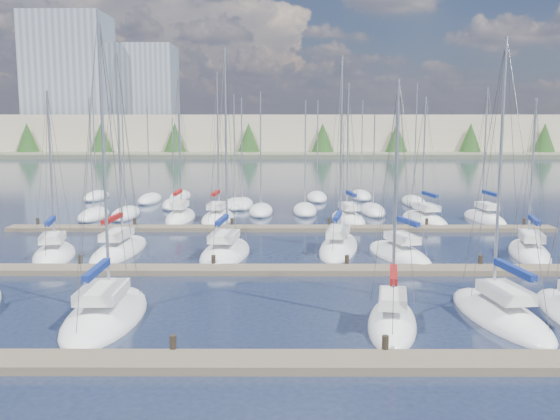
{
  "coord_description": "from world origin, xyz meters",
  "views": [
    {
      "loc": [
        0.1,
        -19.58,
        8.91
      ],
      "look_at": [
        0.0,
        14.0,
        4.0
      ],
      "focal_mm": 40.0,
      "sensor_mm": 36.0,
      "label": 1
    }
  ],
  "objects_px": {
    "sailboat_d": "(392,322)",
    "sailboat_q": "(425,220)",
    "sailboat_m": "(529,253)",
    "sailboat_e": "(500,315)",
    "sailboat_n": "(180,217)",
    "sailboat_c": "(106,315)",
    "sailboat_o": "(218,218)",
    "sailboat_k": "(339,247)",
    "sailboat_h": "(54,255)",
    "sailboat_l": "(399,255)",
    "sailboat_i": "(119,250)",
    "sailboat_p": "(348,219)",
    "sailboat_j": "(225,253)",
    "sailboat_r": "(485,218)"
  },
  "relations": [
    {
      "from": "sailboat_i",
      "to": "sailboat_j",
      "type": "bearing_deg",
      "value": -1.35
    },
    {
      "from": "sailboat_n",
      "to": "sailboat_q",
      "type": "xyz_separation_m",
      "value": [
        21.64,
        -1.35,
        -0.03
      ]
    },
    {
      "from": "sailboat_l",
      "to": "sailboat_h",
      "type": "relative_size",
      "value": 1.02
    },
    {
      "from": "sailboat_j",
      "to": "sailboat_p",
      "type": "relative_size",
      "value": 1.11
    },
    {
      "from": "sailboat_e",
      "to": "sailboat_d",
      "type": "xyz_separation_m",
      "value": [
        -5.04,
        -1.08,
        0.01
      ]
    },
    {
      "from": "sailboat_j",
      "to": "sailboat_d",
      "type": "bearing_deg",
      "value": -53.91
    },
    {
      "from": "sailboat_q",
      "to": "sailboat_j",
      "type": "bearing_deg",
      "value": -148.93
    },
    {
      "from": "sailboat_e",
      "to": "sailboat_r",
      "type": "height_order",
      "value": "sailboat_e"
    },
    {
      "from": "sailboat_k",
      "to": "sailboat_m",
      "type": "bearing_deg",
      "value": 2.29
    },
    {
      "from": "sailboat_r",
      "to": "sailboat_i",
      "type": "bearing_deg",
      "value": -161.16
    },
    {
      "from": "sailboat_l",
      "to": "sailboat_c",
      "type": "relative_size",
      "value": 0.82
    },
    {
      "from": "sailboat_d",
      "to": "sailboat_j",
      "type": "bearing_deg",
      "value": 130.74
    },
    {
      "from": "sailboat_e",
      "to": "sailboat_j",
      "type": "bearing_deg",
      "value": 127.97
    },
    {
      "from": "sailboat_o",
      "to": "sailboat_d",
      "type": "bearing_deg",
      "value": -65.76
    },
    {
      "from": "sailboat_m",
      "to": "sailboat_h",
      "type": "relative_size",
      "value": 0.96
    },
    {
      "from": "sailboat_d",
      "to": "sailboat_r",
      "type": "relative_size",
      "value": 0.91
    },
    {
      "from": "sailboat_k",
      "to": "sailboat_h",
      "type": "xyz_separation_m",
      "value": [
        -18.74,
        -2.46,
        -0.01
      ]
    },
    {
      "from": "sailboat_l",
      "to": "sailboat_i",
      "type": "distance_m",
      "value": 18.6
    },
    {
      "from": "sailboat_h",
      "to": "sailboat_c",
      "type": "height_order",
      "value": "sailboat_c"
    },
    {
      "from": "sailboat_m",
      "to": "sailboat_e",
      "type": "bearing_deg",
      "value": -104.38
    },
    {
      "from": "sailboat_o",
      "to": "sailboat_h",
      "type": "relative_size",
      "value": 1.2
    },
    {
      "from": "sailboat_q",
      "to": "sailboat_k",
      "type": "bearing_deg",
      "value": -134.96
    },
    {
      "from": "sailboat_d",
      "to": "sailboat_n",
      "type": "xyz_separation_m",
      "value": [
        -13.9,
        29.28,
        0.01
      ]
    },
    {
      "from": "sailboat_e",
      "to": "sailboat_c",
      "type": "relative_size",
      "value": 0.92
    },
    {
      "from": "sailboat_o",
      "to": "sailboat_k",
      "type": "height_order",
      "value": "sailboat_k"
    },
    {
      "from": "sailboat_e",
      "to": "sailboat_h",
      "type": "height_order",
      "value": "sailboat_e"
    },
    {
      "from": "sailboat_l",
      "to": "sailboat_h",
      "type": "distance_m",
      "value": 22.47
    },
    {
      "from": "sailboat_o",
      "to": "sailboat_r",
      "type": "distance_m",
      "value": 23.72
    },
    {
      "from": "sailboat_m",
      "to": "sailboat_r",
      "type": "bearing_deg",
      "value": 95.24
    },
    {
      "from": "sailboat_h",
      "to": "sailboat_c",
      "type": "relative_size",
      "value": 0.8
    },
    {
      "from": "sailboat_e",
      "to": "sailboat_r",
      "type": "distance_m",
      "value": 28.79
    },
    {
      "from": "sailboat_i",
      "to": "sailboat_c",
      "type": "height_order",
      "value": "sailboat_i"
    },
    {
      "from": "sailboat_p",
      "to": "sailboat_c",
      "type": "relative_size",
      "value": 0.89
    },
    {
      "from": "sailboat_j",
      "to": "sailboat_d",
      "type": "distance_m",
      "value": 16.64
    },
    {
      "from": "sailboat_d",
      "to": "sailboat_n",
      "type": "distance_m",
      "value": 32.41
    },
    {
      "from": "sailboat_l",
      "to": "sailboat_c",
      "type": "xyz_separation_m",
      "value": [
        -15.58,
        -12.65,
        -0.0
      ]
    },
    {
      "from": "sailboat_e",
      "to": "sailboat_h",
      "type": "bearing_deg",
      "value": 145.23
    },
    {
      "from": "sailboat_o",
      "to": "sailboat_p",
      "type": "distance_m",
      "value": 11.58
    },
    {
      "from": "sailboat_n",
      "to": "sailboat_c",
      "type": "relative_size",
      "value": 0.98
    },
    {
      "from": "sailboat_d",
      "to": "sailboat_q",
      "type": "bearing_deg",
      "value": 84.5
    },
    {
      "from": "sailboat_d",
      "to": "sailboat_q",
      "type": "height_order",
      "value": "sailboat_q"
    },
    {
      "from": "sailboat_l",
      "to": "sailboat_q",
      "type": "height_order",
      "value": "sailboat_l"
    },
    {
      "from": "sailboat_j",
      "to": "sailboat_c",
      "type": "bearing_deg",
      "value": -102.3
    },
    {
      "from": "sailboat_h",
      "to": "sailboat_k",
      "type": "bearing_deg",
      "value": -3.98
    },
    {
      "from": "sailboat_e",
      "to": "sailboat_h",
      "type": "xyz_separation_m",
      "value": [
        -24.64,
        12.57,
        -0.0
      ]
    },
    {
      "from": "sailboat_k",
      "to": "sailboat_m",
      "type": "relative_size",
      "value": 1.26
    },
    {
      "from": "sailboat_q",
      "to": "sailboat_n",
      "type": "bearing_deg",
      "value": 167.51
    },
    {
      "from": "sailboat_e",
      "to": "sailboat_m",
      "type": "distance_m",
      "value": 14.78
    },
    {
      "from": "sailboat_l",
      "to": "sailboat_q",
      "type": "distance_m",
      "value": 15.01
    },
    {
      "from": "sailboat_d",
      "to": "sailboat_c",
      "type": "height_order",
      "value": "sailboat_c"
    }
  ]
}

